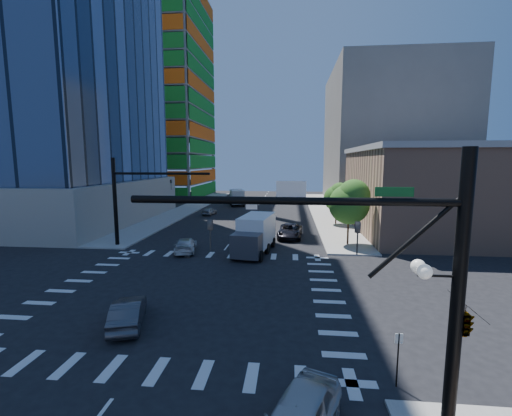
# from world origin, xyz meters

# --- Properties ---
(ground) EXTENTS (160.00, 160.00, 0.00)m
(ground) POSITION_xyz_m (0.00, 0.00, 0.00)
(ground) COLOR black
(ground) RESTS_ON ground
(road_markings) EXTENTS (20.00, 20.00, 0.01)m
(road_markings) POSITION_xyz_m (0.00, 0.00, 0.01)
(road_markings) COLOR silver
(road_markings) RESTS_ON ground
(sidewalk_ne) EXTENTS (5.00, 60.00, 0.15)m
(sidewalk_ne) POSITION_xyz_m (12.50, 40.00, 0.07)
(sidewalk_ne) COLOR gray
(sidewalk_ne) RESTS_ON ground
(sidewalk_nw) EXTENTS (5.00, 60.00, 0.15)m
(sidewalk_nw) POSITION_xyz_m (-12.50, 40.00, 0.07)
(sidewalk_nw) COLOR gray
(sidewalk_nw) RESTS_ON ground
(construction_building) EXTENTS (25.16, 34.50, 70.60)m
(construction_building) POSITION_xyz_m (-27.41, 61.93, 24.61)
(construction_building) COLOR gray
(construction_building) RESTS_ON ground
(commercial_building) EXTENTS (20.50, 22.50, 10.60)m
(commercial_building) POSITION_xyz_m (25.00, 22.00, 5.31)
(commercial_building) COLOR tan
(commercial_building) RESTS_ON ground
(bg_building_ne) EXTENTS (24.00, 30.00, 28.00)m
(bg_building_ne) POSITION_xyz_m (27.00, 55.00, 14.00)
(bg_building_ne) COLOR #69635E
(bg_building_ne) RESTS_ON ground
(signal_mast_se) EXTENTS (10.51, 2.48, 9.00)m
(signal_mast_se) POSITION_xyz_m (10.60, -11.50, 5.01)
(signal_mast_se) COLOR black
(signal_mast_se) RESTS_ON sidewalk_se
(signal_mast_nw) EXTENTS (10.20, 0.40, 9.00)m
(signal_mast_nw) POSITION_xyz_m (-10.00, 11.50, 5.49)
(signal_mast_nw) COLOR black
(signal_mast_nw) RESTS_ON sidewalk_nw
(tree_south) EXTENTS (4.16, 4.16, 6.82)m
(tree_south) POSITION_xyz_m (12.63, 13.90, 4.69)
(tree_south) COLOR #382316
(tree_south) RESTS_ON sidewalk_ne
(tree_north) EXTENTS (3.54, 3.52, 5.78)m
(tree_north) POSITION_xyz_m (12.93, 25.90, 3.99)
(tree_north) COLOR #382316
(tree_north) RESTS_ON sidewalk_ne
(no_parking_sign) EXTENTS (0.30, 0.06, 2.20)m
(no_parking_sign) POSITION_xyz_m (10.70, -9.00, 1.38)
(no_parking_sign) COLOR black
(no_parking_sign) RESTS_ON ground
(car_nb_far) EXTENTS (2.99, 5.83, 1.57)m
(car_nb_far) POSITION_xyz_m (6.47, 17.15, 0.79)
(car_nb_far) COLOR black
(car_nb_far) RESTS_ON ground
(car_sb_near) EXTENTS (2.81, 4.98, 1.36)m
(car_sb_near) POSITION_xyz_m (-3.62, 9.85, 0.68)
(car_sb_near) COLOR silver
(car_sb_near) RESTS_ON ground
(car_sb_mid) EXTENTS (2.01, 4.00, 1.31)m
(car_sb_mid) POSITION_xyz_m (-6.86, 33.09, 0.65)
(car_sb_mid) COLOR #969A9D
(car_sb_mid) RESTS_ON ground
(car_sb_cross) EXTENTS (2.77, 4.57, 1.42)m
(car_sb_cross) POSITION_xyz_m (-2.10, -5.20, 0.71)
(car_sb_cross) COLOR #434246
(car_sb_cross) RESTS_ON ground
(box_truck_near) EXTENTS (3.86, 7.09, 3.53)m
(box_truck_near) POSITION_xyz_m (3.06, 9.96, 1.56)
(box_truck_near) COLOR black
(box_truck_near) RESTS_ON ground
(box_truck_far) EXTENTS (4.14, 6.57, 3.20)m
(box_truck_far) POSITION_xyz_m (-4.37, 45.90, 1.42)
(box_truck_far) COLOR black
(box_truck_far) RESTS_ON ground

